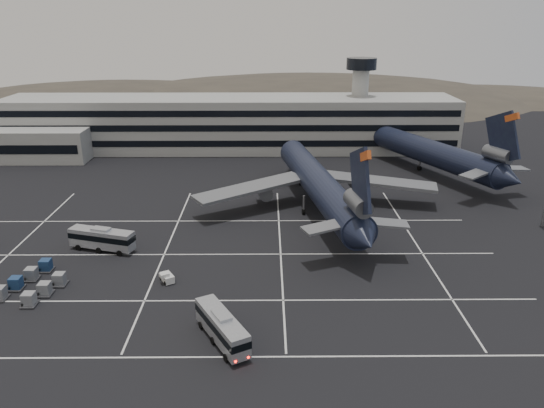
% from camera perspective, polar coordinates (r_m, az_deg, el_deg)
% --- Properties ---
extents(ground, '(260.00, 260.00, 0.00)m').
position_cam_1_polar(ground, '(79.26, -7.76, -6.63)').
color(ground, black).
rests_on(ground, ground).
extents(lane_markings, '(90.00, 55.62, 0.01)m').
position_cam_1_polar(lane_markings, '(79.78, -7.02, -6.40)').
color(lane_markings, silver).
rests_on(lane_markings, ground).
extents(terminal, '(125.00, 26.00, 24.00)m').
position_cam_1_polar(terminal, '(144.86, -5.68, 8.53)').
color(terminal, gray).
rests_on(terminal, ground).
extents(hills, '(352.00, 180.00, 44.00)m').
position_cam_1_polar(hills, '(245.07, 1.40, 8.74)').
color(hills, '#38332B').
rests_on(hills, ground).
extents(trijet_main, '(46.87, 57.57, 18.08)m').
position_cam_1_polar(trijet_main, '(98.53, 5.10, 2.13)').
color(trijet_main, black).
rests_on(trijet_main, ground).
extents(trijet_far, '(30.48, 54.83, 18.08)m').
position_cam_1_polar(trijet_far, '(128.35, 16.02, 5.71)').
color(trijet_far, black).
rests_on(trijet_far, ground).
extents(bus_near, '(7.00, 10.18, 3.63)m').
position_cam_1_polar(bus_near, '(61.26, -5.41, -12.96)').
color(bus_near, gray).
rests_on(bus_near, ground).
extents(bus_far, '(10.83, 5.46, 3.73)m').
position_cam_1_polar(bus_far, '(86.94, -17.83, -3.51)').
color(bus_far, gray).
rests_on(bus_far, ground).
extents(tug_b, '(2.46, 2.79, 1.54)m').
position_cam_1_polar(tug_b, '(75.29, -11.18, -7.76)').
color(tug_b, silver).
rests_on(tug_b, ground).
extents(uld_cluster, '(8.78, 12.23, 1.76)m').
position_cam_1_polar(uld_cluster, '(78.98, -24.35, -7.75)').
color(uld_cluster, '#2D2D30').
rests_on(uld_cluster, ground).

